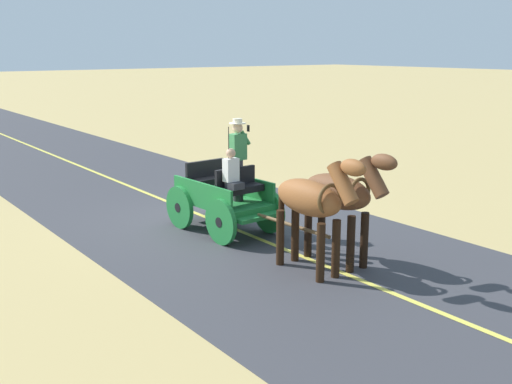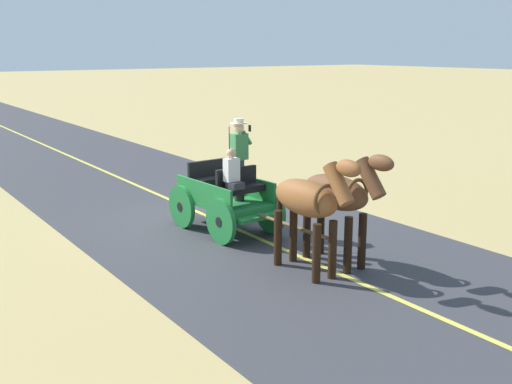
# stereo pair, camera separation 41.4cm
# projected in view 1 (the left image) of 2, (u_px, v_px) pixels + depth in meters

# --- Properties ---
(ground_plane) EXTENTS (200.00, 200.00, 0.00)m
(ground_plane) POSITION_uv_depth(u_px,v_px,m) (211.00, 219.00, 14.47)
(ground_plane) COLOR tan
(road_surface) EXTENTS (6.71, 160.00, 0.01)m
(road_surface) POSITION_uv_depth(u_px,v_px,m) (211.00, 219.00, 14.47)
(road_surface) COLOR #38383D
(road_surface) RESTS_ON ground
(road_centre_stripe) EXTENTS (0.12, 160.00, 0.00)m
(road_centre_stripe) POSITION_uv_depth(u_px,v_px,m) (211.00, 219.00, 14.47)
(road_centre_stripe) COLOR #DBCC4C
(road_centre_stripe) RESTS_ON road_surface
(horse_drawn_carriage) EXTENTS (1.54, 4.52, 2.50)m
(horse_drawn_carriage) POSITION_uv_depth(u_px,v_px,m) (226.00, 195.00, 13.37)
(horse_drawn_carriage) COLOR #1E7233
(horse_drawn_carriage) RESTS_ON ground
(horse_near_side) EXTENTS (0.63, 2.13, 2.21)m
(horse_near_side) POSITION_uv_depth(u_px,v_px,m) (341.00, 195.00, 11.22)
(horse_near_side) COLOR brown
(horse_near_side) RESTS_ON ground
(horse_off_side) EXTENTS (0.57, 2.13, 2.21)m
(horse_off_side) POSITION_uv_depth(u_px,v_px,m) (312.00, 201.00, 10.76)
(horse_off_side) COLOR brown
(horse_off_side) RESTS_ON ground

